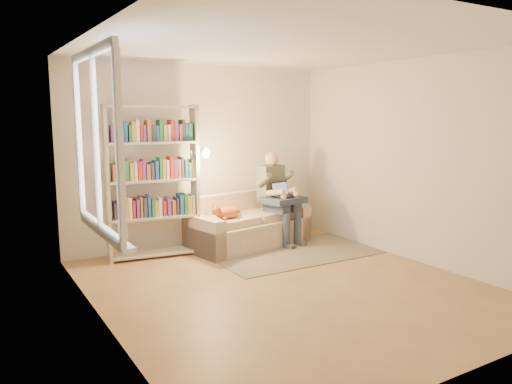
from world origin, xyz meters
TOP-DOWN VIEW (x-y plane):
  - floor at (0.00, 0.00)m, footprint 4.50×4.50m
  - ceiling at (0.00, 0.00)m, footprint 4.00×4.50m
  - wall_left at (-2.00, 0.00)m, footprint 0.02×4.50m
  - wall_right at (2.00, 0.00)m, footprint 0.02×4.50m
  - wall_back at (0.00, 2.25)m, footprint 4.00×0.02m
  - wall_front at (0.00, -2.25)m, footprint 4.00×0.02m
  - window at (-1.95, 0.20)m, footprint 0.12×1.52m
  - sofa at (0.50, 1.74)m, footprint 1.89×1.09m
  - person at (0.97, 1.67)m, footprint 0.47×0.66m
  - cat at (0.10, 1.55)m, footprint 0.54×0.26m
  - blanket at (0.97, 1.54)m, footprint 0.64×0.56m
  - laptop at (0.97, 1.55)m, footprint 0.35×0.31m
  - bookshelf at (-0.86, 1.87)m, footprint 1.34×0.55m
  - rug at (0.84, 1.07)m, footprint 2.27×1.36m

SIDE VIEW (x-z plane):
  - floor at x=0.00m, z-range 0.00..0.00m
  - rug at x=0.84m, z-range 0.00..0.01m
  - sofa at x=0.50m, z-range -0.10..0.65m
  - cat at x=0.10m, z-range 0.47..0.67m
  - blanket at x=0.97m, z-range 0.62..0.71m
  - person at x=0.97m, z-range 0.08..1.43m
  - laptop at x=0.97m, z-range 0.62..0.90m
  - bookshelf at x=-0.86m, z-range 0.11..2.13m
  - wall_left at x=-2.00m, z-range 0.00..2.60m
  - wall_right at x=2.00m, z-range 0.00..2.60m
  - wall_back at x=0.00m, z-range 0.00..2.60m
  - wall_front at x=0.00m, z-range 0.00..2.60m
  - window at x=-1.95m, z-range 0.53..2.22m
  - ceiling at x=0.00m, z-range 2.59..2.61m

